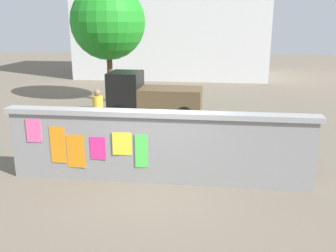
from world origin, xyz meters
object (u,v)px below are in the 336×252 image
(bicycle_near, at_px, (124,144))
(person_walking, at_px, (98,108))
(bicycle_far, at_px, (241,149))
(auto_rickshaw_truck, at_px, (150,96))
(tree_roadside, at_px, (108,22))
(motorcycle, at_px, (230,126))

(bicycle_near, height_order, person_walking, person_walking)
(bicycle_far, bearing_deg, person_walking, 159.04)
(bicycle_near, bearing_deg, bicycle_far, -0.86)
(bicycle_near, relative_size, bicycle_far, 0.98)
(auto_rickshaw_truck, xyz_separation_m, tree_roadside, (-2.50, 3.13, 2.81))
(person_walking, relative_size, tree_roadside, 0.30)
(auto_rickshaw_truck, height_order, tree_roadside, tree_roadside)
(auto_rickshaw_truck, height_order, person_walking, auto_rickshaw_truck)
(auto_rickshaw_truck, relative_size, tree_roadside, 0.66)
(bicycle_far, xyz_separation_m, tree_roadside, (-5.79, 7.53, 3.35))
(motorcycle, bearing_deg, bicycle_far, -82.96)
(auto_rickshaw_truck, bearing_deg, person_walking, -115.91)
(auto_rickshaw_truck, distance_m, bicycle_near, 4.39)
(bicycle_near, relative_size, person_walking, 1.02)
(person_walking, distance_m, tree_roadside, 6.50)
(bicycle_far, relative_size, tree_roadside, 0.31)
(person_walking, bearing_deg, tree_roadside, 101.85)
(auto_rickshaw_truck, xyz_separation_m, bicycle_near, (-0.03, -4.36, -0.54))
(tree_roadside, bearing_deg, motorcycle, -44.73)
(tree_roadside, bearing_deg, person_walking, -78.15)
(bicycle_near, relative_size, tree_roadside, 0.30)
(person_walking, bearing_deg, auto_rickshaw_truck, 64.09)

